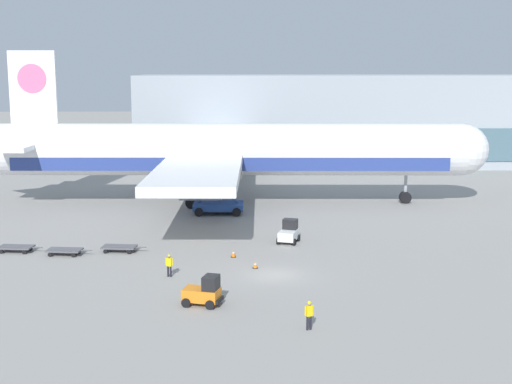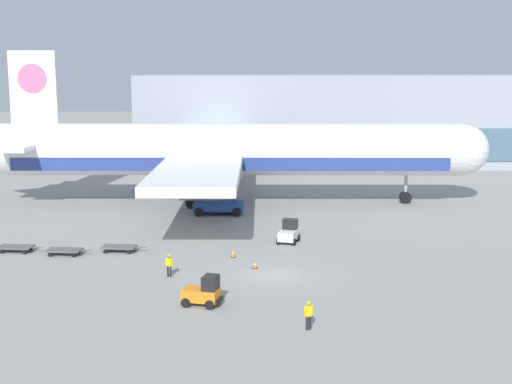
{
  "view_description": "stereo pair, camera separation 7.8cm",
  "coord_description": "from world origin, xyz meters",
  "px_view_note": "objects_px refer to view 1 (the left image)",
  "views": [
    {
      "loc": [
        -2.89,
        -50.77,
        15.16
      ],
      "look_at": [
        -1.02,
        12.91,
        4.0
      ],
      "focal_mm": 50.0,
      "sensor_mm": 36.0,
      "label": 1
    },
    {
      "loc": [
        -2.81,
        -50.77,
        15.16
      ],
      "look_at": [
        -1.02,
        12.91,
        4.0
      ],
      "focal_mm": 50.0,
      "sensor_mm": 36.0,
      "label": 2
    }
  ],
  "objects_px": {
    "airplane_main": "(224,152)",
    "baggage_tug_foreground": "(204,292)",
    "baggage_dolly_third": "(119,247)",
    "ground_crew_near": "(169,264)",
    "traffic_cone_far": "(255,265)",
    "baggage_dolly_second": "(65,250)",
    "traffic_cone_near": "(233,253)",
    "baggage_dolly_lead": "(16,247)",
    "ground_crew_far": "(309,313)",
    "scissor_lift_loader": "(218,196)",
    "baggage_tug_mid": "(289,233)"
  },
  "relations": [
    {
      "from": "baggage_tug_foreground",
      "to": "traffic_cone_near",
      "type": "height_order",
      "value": "baggage_tug_foreground"
    },
    {
      "from": "baggage_tug_mid",
      "to": "ground_crew_far",
      "type": "bearing_deg",
      "value": -163.23
    },
    {
      "from": "baggage_dolly_lead",
      "to": "baggage_dolly_second",
      "type": "bearing_deg",
      "value": -7.47
    },
    {
      "from": "traffic_cone_near",
      "to": "airplane_main",
      "type": "bearing_deg",
      "value": 92.72
    },
    {
      "from": "airplane_main",
      "to": "baggage_tug_foreground",
      "type": "height_order",
      "value": "airplane_main"
    },
    {
      "from": "scissor_lift_loader",
      "to": "baggage_dolly_second",
      "type": "xyz_separation_m",
      "value": [
        -12.23,
        -16.5,
        -1.43
      ]
    },
    {
      "from": "baggage_dolly_lead",
      "to": "ground_crew_far",
      "type": "distance_m",
      "value": 29.21
    },
    {
      "from": "traffic_cone_far",
      "to": "airplane_main",
      "type": "bearing_deg",
      "value": 95.95
    },
    {
      "from": "baggage_tug_foreground",
      "to": "ground_crew_near",
      "type": "bearing_deg",
      "value": 130.08
    },
    {
      "from": "baggage_dolly_third",
      "to": "ground_crew_near",
      "type": "height_order",
      "value": "ground_crew_near"
    },
    {
      "from": "ground_crew_far",
      "to": "baggage_dolly_second",
      "type": "bearing_deg",
      "value": 115.13
    },
    {
      "from": "baggage_dolly_third",
      "to": "traffic_cone_far",
      "type": "height_order",
      "value": "traffic_cone_far"
    },
    {
      "from": "baggage_tug_foreground",
      "to": "baggage_dolly_third",
      "type": "distance_m",
      "value": 15.74
    },
    {
      "from": "airplane_main",
      "to": "ground_crew_far",
      "type": "distance_m",
      "value": 40.58
    },
    {
      "from": "airplane_main",
      "to": "baggage_tug_mid",
      "type": "xyz_separation_m",
      "value": [
        5.98,
        -18.73,
        -4.96
      ]
    },
    {
      "from": "baggage_dolly_second",
      "to": "ground_crew_near",
      "type": "height_order",
      "value": "ground_crew_near"
    },
    {
      "from": "baggage_dolly_second",
      "to": "traffic_cone_near",
      "type": "distance_m",
      "value": 13.87
    },
    {
      "from": "baggage_tug_mid",
      "to": "baggage_dolly_third",
      "type": "relative_size",
      "value": 0.73
    },
    {
      "from": "baggage_dolly_lead",
      "to": "airplane_main",
      "type": "bearing_deg",
      "value": 58.47
    },
    {
      "from": "baggage_dolly_third",
      "to": "baggage_tug_mid",
      "type": "bearing_deg",
      "value": 18.11
    },
    {
      "from": "baggage_tug_foreground",
      "to": "scissor_lift_loader",
      "type": "bearing_deg",
      "value": 105.84
    },
    {
      "from": "baggage_tug_mid",
      "to": "traffic_cone_far",
      "type": "distance_m",
      "value": 8.72
    },
    {
      "from": "baggage_dolly_lead",
      "to": "scissor_lift_loader",
      "type": "bearing_deg",
      "value": 49.98
    },
    {
      "from": "ground_crew_far",
      "to": "traffic_cone_near",
      "type": "xyz_separation_m",
      "value": [
        -4.46,
        16.39,
        -0.74
      ]
    },
    {
      "from": "traffic_cone_far",
      "to": "traffic_cone_near",
      "type": "bearing_deg",
      "value": 116.87
    },
    {
      "from": "baggage_dolly_lead",
      "to": "ground_crew_far",
      "type": "height_order",
      "value": "ground_crew_far"
    },
    {
      "from": "baggage_tug_foreground",
      "to": "baggage_dolly_second",
      "type": "distance_m",
      "value": 17.57
    },
    {
      "from": "airplane_main",
      "to": "baggage_dolly_third",
      "type": "bearing_deg",
      "value": -109.28
    },
    {
      "from": "scissor_lift_loader",
      "to": "ground_crew_far",
      "type": "distance_m",
      "value": 34.49
    },
    {
      "from": "scissor_lift_loader",
      "to": "ground_crew_far",
      "type": "bearing_deg",
      "value": -77.93
    },
    {
      "from": "ground_crew_far",
      "to": "traffic_cone_far",
      "type": "xyz_separation_m",
      "value": [
        -2.78,
        13.08,
        -0.76
      ]
    },
    {
      "from": "baggage_dolly_lead",
      "to": "baggage_dolly_third",
      "type": "relative_size",
      "value": 1.0
    },
    {
      "from": "airplane_main",
      "to": "ground_crew_near",
      "type": "relative_size",
      "value": 34.39
    },
    {
      "from": "baggage_tug_foreground",
      "to": "traffic_cone_near",
      "type": "relative_size",
      "value": 4.43
    },
    {
      "from": "baggage_dolly_third",
      "to": "ground_crew_far",
      "type": "xyz_separation_m",
      "value": [
        13.96,
        -18.34,
        0.65
      ]
    },
    {
      "from": "baggage_dolly_third",
      "to": "airplane_main",
      "type": "bearing_deg",
      "value": 75.72
    },
    {
      "from": "baggage_dolly_lead",
      "to": "ground_crew_near",
      "type": "relative_size",
      "value": 2.23
    },
    {
      "from": "baggage_tug_foreground",
      "to": "traffic_cone_far",
      "type": "distance_m",
      "value": 9.22
    },
    {
      "from": "baggage_tug_foreground",
      "to": "baggage_dolly_second",
      "type": "relative_size",
      "value": 0.73
    },
    {
      "from": "traffic_cone_far",
      "to": "baggage_dolly_third",
      "type": "bearing_deg",
      "value": 154.81
    },
    {
      "from": "baggage_dolly_lead",
      "to": "ground_crew_far",
      "type": "bearing_deg",
      "value": -32.46
    },
    {
      "from": "baggage_dolly_second",
      "to": "airplane_main",
      "type": "bearing_deg",
      "value": 67.46
    },
    {
      "from": "baggage_dolly_second",
      "to": "traffic_cone_near",
      "type": "height_order",
      "value": "traffic_cone_near"
    },
    {
      "from": "airplane_main",
      "to": "baggage_dolly_lead",
      "type": "bearing_deg",
      "value": -126.53
    },
    {
      "from": "ground_crew_far",
      "to": "traffic_cone_near",
      "type": "relative_size",
      "value": 2.86
    },
    {
      "from": "baggage_dolly_third",
      "to": "traffic_cone_far",
      "type": "xyz_separation_m",
      "value": [
        11.18,
        -5.26,
        -0.11
      ]
    },
    {
      "from": "scissor_lift_loader",
      "to": "ground_crew_far",
      "type": "relative_size",
      "value": 3.0
    },
    {
      "from": "airplane_main",
      "to": "baggage_dolly_second",
      "type": "relative_size",
      "value": 15.42
    },
    {
      "from": "airplane_main",
      "to": "traffic_cone_far",
      "type": "height_order",
      "value": "airplane_main"
    },
    {
      "from": "baggage_tug_foreground",
      "to": "baggage_dolly_second",
      "type": "xyz_separation_m",
      "value": [
        -11.96,
        12.85,
        -0.49
      ]
    }
  ]
}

